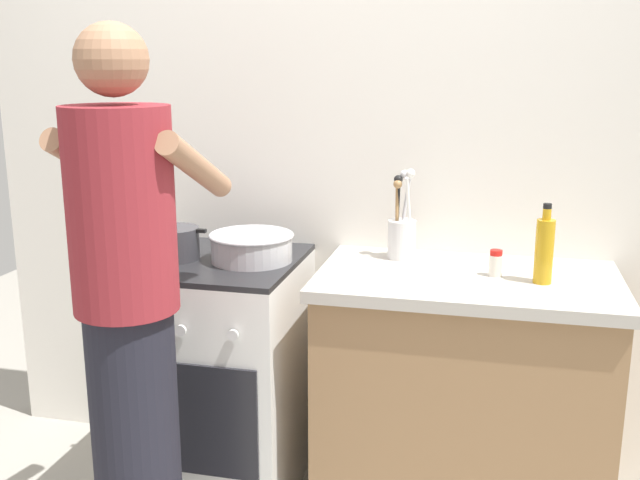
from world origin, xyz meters
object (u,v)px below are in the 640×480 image
object	(u,v)px
stove_range	(218,374)
spice_bottle	(496,263)
utensil_crock	(402,233)
mixing_bowl	(252,246)
person	(129,322)
oil_bottle	(544,250)
pot	(174,243)

from	to	relation	value
stove_range	spice_bottle	xyz separation A→B (m)	(0.99, 0.02, 0.49)
utensil_crock	spice_bottle	bearing A→B (deg)	-24.65
utensil_crock	spice_bottle	world-z (taller)	utensil_crock
mixing_bowl	person	distance (m)	0.61
oil_bottle	spice_bottle	bearing A→B (deg)	163.39
mixing_bowl	person	size ratio (longest dim) A/B	0.18
pot	person	bearing A→B (deg)	-79.48
stove_range	person	distance (m)	0.70
pot	mixing_bowl	world-z (taller)	pot
utensil_crock	mixing_bowl	bearing A→B (deg)	-162.73
spice_bottle	person	bearing A→B (deg)	-150.29
spice_bottle	oil_bottle	bearing A→B (deg)	-16.61
pot	utensil_crock	size ratio (longest dim) A/B	0.75
oil_bottle	pot	bearing A→B (deg)	-179.96
utensil_crock	oil_bottle	bearing A→B (deg)	-22.28
stove_range	spice_bottle	world-z (taller)	spice_bottle
mixing_bowl	person	bearing A→B (deg)	-107.20
mixing_bowl	spice_bottle	size ratio (longest dim) A/B	3.41
utensil_crock	spice_bottle	distance (m)	0.37
stove_range	pot	size ratio (longest dim) A/B	3.64
stove_range	oil_bottle	distance (m)	1.27
oil_bottle	stove_range	bearing A→B (deg)	178.60
mixing_bowl	oil_bottle	distance (m)	1.00
stove_range	mixing_bowl	distance (m)	0.52
mixing_bowl	spice_bottle	xyz separation A→B (m)	(0.85, 0.01, -0.01)
stove_range	person	bearing A→B (deg)	-93.95
person	mixing_bowl	bearing A→B (deg)	72.80
spice_bottle	pot	bearing A→B (deg)	-177.72
mixing_bowl	spice_bottle	bearing A→B (deg)	0.48
stove_range	person	xyz separation A→B (m)	(-0.04, -0.57, 0.41)
spice_bottle	person	size ratio (longest dim) A/B	0.05
stove_range	utensil_crock	xyz separation A→B (m)	(0.66, 0.17, 0.54)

